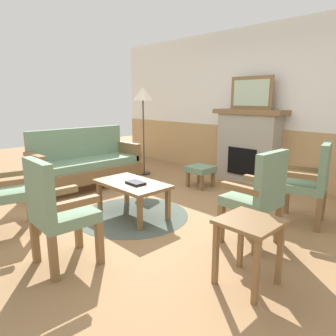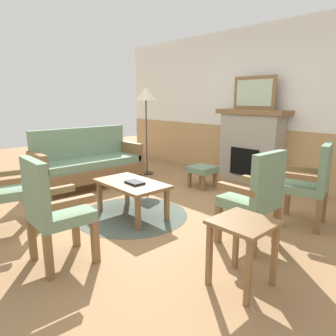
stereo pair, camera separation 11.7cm
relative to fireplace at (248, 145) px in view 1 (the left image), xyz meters
name	(u,v)px [view 1 (the left image)]	position (x,y,z in m)	size (l,w,h in m)	color
ground_plane	(149,213)	(0.00, -2.35, -0.65)	(14.00, 14.00, 0.00)	#997047
wall_back	(258,107)	(0.00, 0.25, 0.66)	(7.20, 0.14, 2.70)	white
fireplace	(248,145)	(0.00, 0.00, 0.00)	(1.30, 0.44, 1.28)	#A39989
framed_picture	(251,93)	(0.00, 0.00, 0.91)	(0.80, 0.04, 0.56)	brown
couch	(86,164)	(-1.65, -2.30, -0.26)	(0.70, 1.80, 0.98)	brown
coffee_table	(132,187)	(-0.08, -2.55, -0.27)	(0.96, 0.56, 0.44)	brown
round_rug	(133,215)	(-0.08, -2.55, -0.65)	(1.42, 1.42, 0.01)	#4C564C
book_on_table	(136,183)	(0.01, -2.57, -0.20)	(0.24, 0.16, 0.03)	black
footstool	(201,170)	(-0.32, -0.92, -0.37)	(0.40, 0.40, 0.36)	brown
armchair_near_fireplace	(258,194)	(1.43, -2.13, -0.11)	(0.49, 0.49, 0.98)	brown
armchair_by_window_left	(311,180)	(1.57, -1.20, -0.11)	(0.58, 0.58, 0.98)	brown
armchair_front_left	(2,186)	(-0.64, -3.88, -0.11)	(0.56, 0.56, 0.98)	brown
armchair_front_center	(56,208)	(0.42, -3.76, -0.11)	(0.50, 0.50, 0.98)	brown
side_table	(249,234)	(1.74, -2.81, -0.22)	(0.44, 0.44, 0.55)	brown
floor_lamp_by_couch	(143,99)	(-1.68, -1.02, 0.80)	(0.36, 0.36, 1.68)	#332D28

